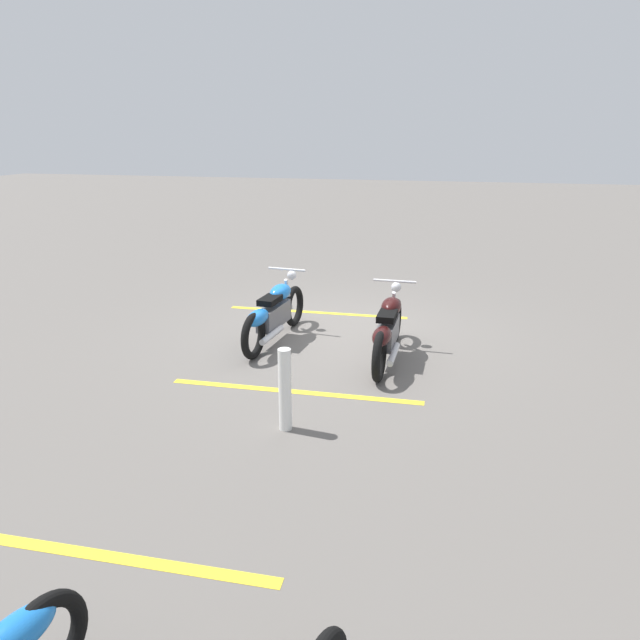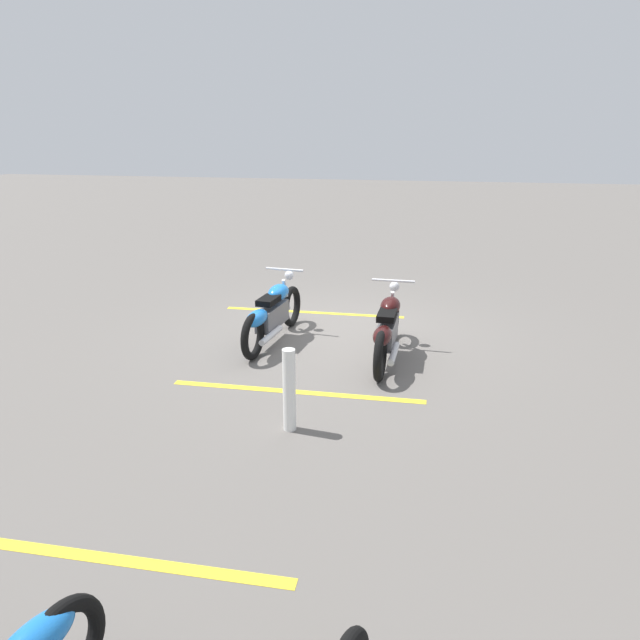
# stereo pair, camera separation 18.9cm
# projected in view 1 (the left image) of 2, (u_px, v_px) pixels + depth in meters

# --- Properties ---
(ground_plane) EXTENTS (60.00, 60.00, 0.00)m
(ground_plane) POSITION_uv_depth(u_px,v_px,m) (339.00, 333.00, 9.40)
(ground_plane) COLOR #66605B
(motorcycle_bright_foreground) EXTENTS (2.23, 0.62, 1.04)m
(motorcycle_bright_foreground) POSITION_uv_depth(u_px,v_px,m) (274.00, 313.00, 8.87)
(motorcycle_bright_foreground) COLOR black
(motorcycle_bright_foreground) RESTS_ON ground
(motorcycle_dark_foreground) EXTENTS (2.23, 0.62, 1.04)m
(motorcycle_dark_foreground) POSITION_uv_depth(u_px,v_px,m) (388.00, 330.00, 8.13)
(motorcycle_dark_foreground) COLOR black
(motorcycle_dark_foreground) RESTS_ON ground
(bollard_post) EXTENTS (0.14, 0.14, 0.93)m
(bollard_post) POSITION_uv_depth(u_px,v_px,m) (285.00, 390.00, 6.25)
(bollard_post) COLOR white
(bollard_post) RESTS_ON ground
(parking_stripe_near) EXTENTS (0.19, 3.20, 0.01)m
(parking_stripe_near) POSITION_uv_depth(u_px,v_px,m) (317.00, 312.00, 10.45)
(parking_stripe_near) COLOR yellow
(parking_stripe_near) RESTS_ON ground
(parking_stripe_mid) EXTENTS (0.19, 3.20, 0.01)m
(parking_stripe_mid) POSITION_uv_depth(u_px,v_px,m) (294.00, 391.00, 7.29)
(parking_stripe_mid) COLOR yellow
(parking_stripe_mid) RESTS_ON ground
(parking_stripe_far) EXTENTS (0.19, 3.20, 0.01)m
(parking_stripe_far) POSITION_uv_depth(u_px,v_px,m) (82.00, 552.00, 4.52)
(parking_stripe_far) COLOR yellow
(parking_stripe_far) RESTS_ON ground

